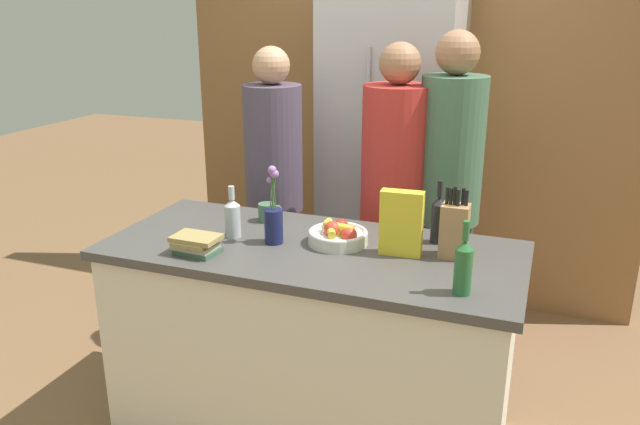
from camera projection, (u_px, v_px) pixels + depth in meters
name	position (u px, v px, depth m)	size (l,w,h in m)	color
kitchen_island	(312.00, 342.00, 2.77)	(1.76, 0.78, 0.92)	silver
back_wall_wood	(407.00, 102.00, 4.00)	(2.96, 0.12, 2.60)	olive
refrigerator	(390.00, 156.00, 3.77)	(0.76, 0.62, 2.04)	#B7B7BC
fruit_bowl	(338.00, 235.00, 2.64)	(0.25, 0.25, 0.11)	silver
knife_block	(454.00, 230.00, 2.48)	(0.11, 0.09, 0.29)	#A87A4C
flower_vase	(274.00, 218.00, 2.63)	(0.08, 0.08, 0.34)	#191E4C
cereal_box	(401.00, 223.00, 2.50)	(0.17, 0.07, 0.27)	yellow
coffee_mug	(268.00, 212.00, 2.92)	(0.10, 0.09, 0.09)	#42664C
book_stack	(196.00, 244.00, 2.54)	(0.19, 0.15, 0.08)	#3D6047
bottle_oil	(233.00, 217.00, 2.71)	(0.07, 0.07, 0.23)	#B2BCC1
bottle_vinegar	(463.00, 265.00, 2.16)	(0.06, 0.06, 0.27)	#286633
bottle_wine	(438.00, 218.00, 2.64)	(0.06, 0.06, 0.27)	black
person_at_sink	(274.00, 184.00, 3.42)	(0.31, 0.31, 1.69)	#383842
person_in_blue	(395.00, 196.00, 3.15)	(0.35, 0.35, 1.73)	#383842
person_in_red_tee	(448.00, 190.00, 3.09)	(0.32, 0.32, 1.78)	#383842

